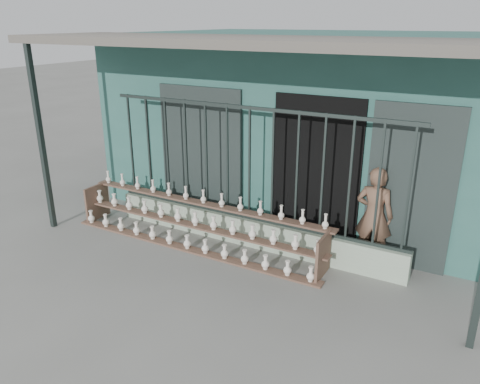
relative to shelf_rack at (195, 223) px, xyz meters
The scene contains 6 objects.
ground 1.22m from the shelf_rack, 49.22° to the right, with size 60.00×60.00×0.00m, color slate.
workshop_building 3.66m from the shelf_rack, 77.07° to the left, with size 7.40×6.60×3.21m.
parapet_wall 0.88m from the shelf_rack, 28.54° to the left, with size 5.00×0.20×0.45m, color #A5BAA0.
security_fence 1.31m from the shelf_rack, 28.54° to the left, with size 5.00×0.04×1.80m.
shelf_rack is the anchor object (origin of this frame).
elderly_woman 2.77m from the shelf_rack, 16.82° to the left, with size 0.54×0.36×1.49m, color brown.
Camera 1 is at (3.19, -4.76, 3.43)m, focal length 35.00 mm.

